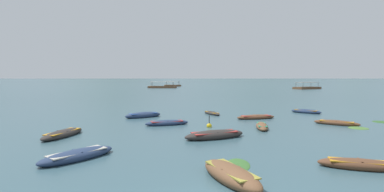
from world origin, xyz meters
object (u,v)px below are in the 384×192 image
at_px(rowboat_9, 167,123).
at_px(mooring_buoy, 209,126).
at_px(rowboat_10, 63,134).
at_px(ferry_1, 307,88).
at_px(rowboat_5, 360,165).
at_px(rowboat_6, 337,123).
at_px(rowboat_2, 143,115).
at_px(ferry_0, 162,87).
at_px(rowboat_1, 231,175).
at_px(rowboat_7, 262,126).
at_px(ferry_2, 173,85).
at_px(rowboat_4, 212,113).
at_px(rowboat_11, 306,111).
at_px(rowboat_3, 78,155).
at_px(rowboat_8, 256,117).
at_px(rowboat_0, 215,135).

bearing_deg(rowboat_9, mooring_buoy, -21.61).
distance_m(rowboat_10, ferry_1, 91.86).
height_order(rowboat_9, rowboat_10, rowboat_10).
height_order(rowboat_5, rowboat_6, rowboat_5).
xyz_separation_m(rowboat_2, ferry_1, (50.55, 64.59, 0.24)).
distance_m(rowboat_5, rowboat_10, 17.42).
bearing_deg(ferry_0, rowboat_1, -87.71).
height_order(rowboat_7, rowboat_9, rowboat_9).
bearing_deg(ferry_2, ferry_0, -103.62).
relative_size(rowboat_2, rowboat_7, 1.16).
relative_size(rowboat_4, ferry_1, 0.30).
relative_size(rowboat_1, rowboat_11, 1.23).
relative_size(rowboat_3, ferry_0, 0.34).
bearing_deg(rowboat_11, rowboat_1, -123.78).
bearing_deg(rowboat_5, ferry_2, 92.81).
height_order(rowboat_1, rowboat_10, rowboat_1).
height_order(rowboat_1, rowboat_9, rowboat_1).
bearing_deg(ferry_1, rowboat_5, -116.02).
bearing_deg(rowboat_9, rowboat_2, 116.17).
bearing_deg(rowboat_2, rowboat_6, -19.94).
bearing_deg(rowboat_2, rowboat_11, 5.69).
xyz_separation_m(rowboat_4, ferry_2, (-2.04, 95.15, 0.32)).
xyz_separation_m(rowboat_4, rowboat_9, (-4.85, -6.35, 0.04)).
bearing_deg(rowboat_3, rowboat_11, 38.95).
bearing_deg(rowboat_1, rowboat_9, 100.50).
bearing_deg(ferry_0, rowboat_9, -89.01).
bearing_deg(rowboat_1, rowboat_11, 56.22).
distance_m(rowboat_8, ferry_1, 77.50).
xyz_separation_m(rowboat_3, rowboat_8, (12.94, 12.33, -0.02)).
xyz_separation_m(rowboat_5, rowboat_11, (7.16, 18.72, 0.00)).
bearing_deg(rowboat_3, ferry_1, 56.33).
relative_size(ferry_2, mooring_buoy, 7.13).
relative_size(rowboat_0, ferry_1, 0.42).
distance_m(rowboat_6, ferry_0, 86.54).
relative_size(rowboat_0, ferry_2, 0.59).
xyz_separation_m(rowboat_6, ferry_2, (-11.41, 102.73, 0.29)).
relative_size(rowboat_2, rowboat_8, 0.97).
bearing_deg(rowboat_7, ferry_0, 95.88).
bearing_deg(rowboat_0, rowboat_9, 119.70).
relative_size(rowboat_9, mooring_buoy, 3.66).
bearing_deg(rowboat_1, rowboat_10, 136.30).
height_order(rowboat_5, rowboat_8, rowboat_5).
height_order(ferry_1, ferry_2, same).
relative_size(rowboat_0, rowboat_7, 1.31).
relative_size(rowboat_4, rowboat_8, 0.78).
height_order(rowboat_2, rowboat_4, rowboat_2).
distance_m(rowboat_2, rowboat_11, 17.99).
xyz_separation_m(rowboat_4, rowboat_8, (3.70, -3.57, 0.03)).
bearing_deg(rowboat_6, rowboat_1, -134.93).
bearing_deg(ferry_2, rowboat_8, -86.67).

